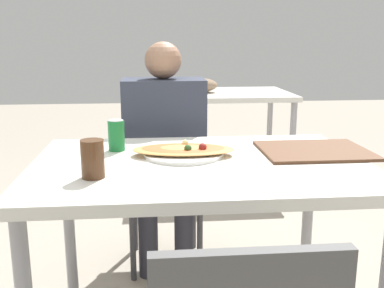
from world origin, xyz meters
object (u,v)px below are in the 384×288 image
chair_far_seated (164,176)px  pizza_main (184,151)px  soda_can (116,135)px  drink_glass (93,159)px  dining_table (200,181)px  person_seated (164,141)px

chair_far_seated → pizza_main: 0.73m
pizza_main → soda_can: size_ratio=3.26×
drink_glass → chair_far_seated: bearing=74.3°
dining_table → drink_glass: bearing=-155.9°
pizza_main → drink_glass: (-0.31, -0.25, 0.04)m
pizza_main → soda_can: bearing=157.8°
soda_can → drink_glass: 0.37m
person_seated → soda_can: person_seated is taller
chair_far_seated → drink_glass: (-0.26, -0.91, 0.35)m
dining_table → soda_can: size_ratio=9.86×
dining_table → person_seated: bearing=100.0°
person_seated → pizza_main: size_ratio=2.92×
dining_table → chair_far_seated: 0.78m
drink_glass → person_seated: bearing=72.3°
person_seated → soda_can: 0.50m
dining_table → pizza_main: pizza_main is taller
dining_table → pizza_main: size_ratio=3.03×
dining_table → drink_glass: drink_glass is taller
soda_can → dining_table: bearing=-31.7°
dining_table → person_seated: (-0.11, 0.64, 0.01)m
pizza_main → soda_can: (-0.26, 0.11, 0.04)m
chair_far_seated → person_seated: (-0.00, -0.11, 0.22)m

